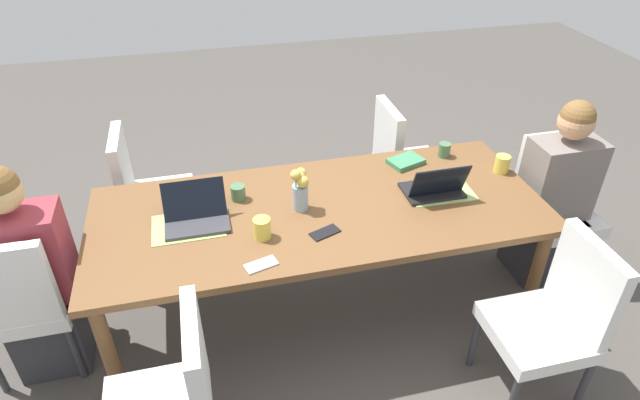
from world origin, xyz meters
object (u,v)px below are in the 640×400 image
phone_silver (261,265)px  coffee_mug_near_left (502,164)px  chair_head_left_left_mid (21,299)px  chair_far_right_mid (402,158)px  laptop_head_left_left_mid (196,216)px  chair_near_left_far (555,315)px  chair_head_right_left_near (553,199)px  laptop_head_right_left_near (434,187)px  coffee_mug_near_right (444,150)px  book_red_cover (406,161)px  person_head_left_left_mid (36,282)px  person_head_right_left_near (552,203)px  coffee_mug_centre_left (262,228)px  dining_table (320,218)px  coffee_mug_centre_right (238,193)px  flower_vase (300,188)px  phone_black (325,233)px  chair_near_right_far (174,399)px  chair_far_right_near (146,190)px

phone_silver → coffee_mug_near_left: bearing=2.3°
chair_head_left_left_mid → coffee_mug_near_left: bearing=3.9°
chair_far_right_mid → coffee_mug_near_left: 0.81m
laptop_head_left_left_mid → chair_near_left_far: bearing=-27.1°
chair_head_right_left_near → laptop_head_right_left_near: 0.93m
chair_head_left_left_mid → coffee_mug_near_left: (2.65, 0.18, 0.29)m
chair_head_left_left_mid → laptop_head_right_left_near: 2.18m
coffee_mug_near_right → chair_head_left_left_mid: bearing=-169.9°
chair_head_right_left_near → chair_far_right_mid: bearing=136.1°
coffee_mug_near_right → book_red_cover: size_ratio=0.43×
person_head_left_left_mid → coffee_mug_near_right: person_head_left_left_mid is taller
person_head_right_left_near → book_red_cover: person_head_right_left_near is taller
person_head_left_left_mid → phone_silver: (1.09, -0.39, 0.22)m
coffee_mug_centre_left → book_red_cover: bearing=28.1°
person_head_right_left_near → phone_silver: person_head_right_left_near is taller
dining_table → coffee_mug_near_right: 0.95m
dining_table → chair_near_left_far: chair_near_left_far is taller
coffee_mug_centre_left → book_red_cover: coffee_mug_centre_left is taller
coffee_mug_centre_right → laptop_head_right_left_near: bearing=-11.2°
chair_far_right_mid → flower_vase: bearing=-139.1°
chair_head_right_left_near → coffee_mug_centre_left: (-1.85, -0.26, 0.30)m
coffee_mug_centre_right → book_red_cover: coffee_mug_centre_right is taller
phone_silver → phone_black: bearing=9.5°
person_head_left_left_mid → flower_vase: bearing=0.6°
chair_near_right_far → flower_vase: size_ratio=3.68×
chair_head_left_left_mid → chair_far_right_mid: bearing=20.3°
chair_near_right_far → laptop_head_right_left_near: 1.68m
chair_head_right_left_near → phone_silver: bearing=-166.1°
chair_far_right_near → flower_vase: flower_vase is taller
chair_head_right_left_near → book_red_cover: size_ratio=4.50×
laptop_head_left_left_mid → phone_silver: (0.27, -0.41, -0.04)m
person_head_right_left_near → coffee_mug_near_left: 0.44m
chair_far_right_mid → coffee_mug_near_right: chair_far_right_mid is taller
laptop_head_right_left_near → phone_black: laptop_head_right_left_near is taller
laptop_head_left_left_mid → coffee_mug_centre_left: laptop_head_left_left_mid is taller
person_head_left_left_mid → chair_far_right_near: 0.95m
coffee_mug_near_right → coffee_mug_centre_right: coffee_mug_near_right is taller
person_head_left_left_mid → phone_black: (1.44, -0.22, 0.22)m
person_head_left_left_mid → book_red_cover: bearing=8.9°
coffee_mug_centre_left → laptop_head_right_left_near: bearing=9.1°
chair_near_right_far → coffee_mug_near_left: bearing=25.9°
laptop_head_right_left_near → book_red_cover: (-0.02, 0.35, -0.03)m
coffee_mug_near_right → book_red_cover: coffee_mug_near_right is taller
dining_table → coffee_mug_centre_left: coffee_mug_centre_left is taller
chair_head_right_left_near → flower_vase: size_ratio=3.68×
dining_table → book_red_cover: bearing=28.2°
phone_silver → coffee_mug_centre_right: bearing=77.6°
chair_head_right_left_near → flower_vase: bearing=-177.7°
flower_vase → phone_silver: flower_vase is taller
flower_vase → laptop_head_left_left_mid: flower_vase is taller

